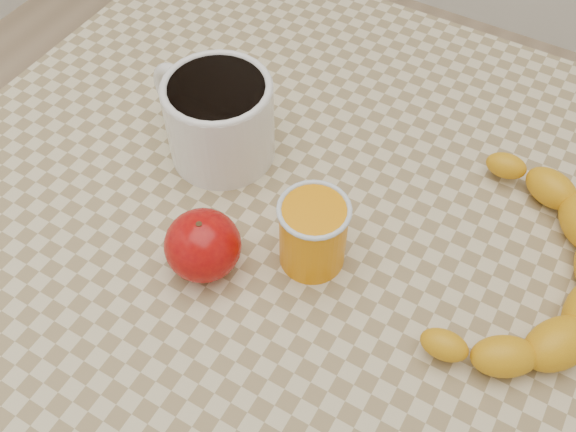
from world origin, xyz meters
The scene contains 5 objects.
table centered at (0.00, 0.00, 0.66)m, with size 0.80×0.80×0.75m.
coffee_mug centered at (-0.12, 0.06, 0.80)m, with size 0.17×0.13×0.10m.
orange_juice_glass centered at (0.04, -0.02, 0.79)m, with size 0.07×0.07×0.08m.
apple centered at (-0.05, -0.08, 0.78)m, with size 0.08×0.08×0.07m.
banana centered at (0.22, 0.06, 0.77)m, with size 0.23×0.32×0.05m, color gold, non-canonical shape.
Camera 1 is at (0.19, -0.33, 1.27)m, focal length 40.00 mm.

